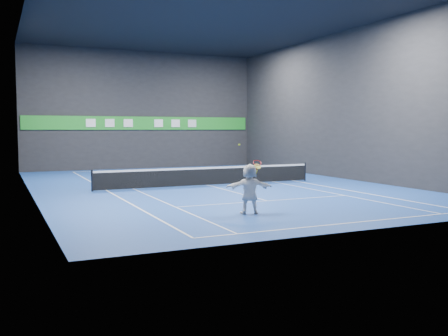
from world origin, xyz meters
name	(u,v)px	position (x,y,z in m)	size (l,w,h in m)	color
ground	(209,185)	(0.00, 0.00, 0.00)	(26.00, 26.00, 0.00)	#1B4299
ceiling	(208,16)	(0.00, 0.00, 9.00)	(26.00, 26.00, 0.00)	black
wall_back	(143,110)	(0.00, 13.00, 4.50)	(18.00, 0.10, 9.00)	#232325
wall_front	(378,81)	(0.00, -13.00, 4.50)	(18.00, 0.10, 9.00)	#232325
wall_left	(28,98)	(-9.00, 0.00, 4.50)	(0.10, 26.00, 9.00)	#232325
wall_right	(344,105)	(9.00, 0.00, 4.50)	(0.10, 26.00, 9.00)	#232325
baseline_near	(351,223)	(0.00, -11.89, 0.00)	(10.98, 0.08, 0.01)	white
baseline_far	(148,169)	(0.00, 11.89, 0.00)	(10.98, 0.08, 0.01)	white
sideline_doubles_left	(107,191)	(-5.49, 0.00, 0.00)	(0.08, 23.78, 0.01)	white
sideline_doubles_right	(295,181)	(5.49, 0.00, 0.00)	(0.08, 23.78, 0.01)	white
sideline_singles_left	(134,189)	(-4.11, 0.00, 0.00)	(0.06, 23.78, 0.01)	white
sideline_singles_right	(274,182)	(4.11, 0.00, 0.00)	(0.06, 23.78, 0.01)	white
service_line_near	(267,201)	(0.00, -6.40, 0.00)	(8.23, 0.06, 0.01)	white
service_line_far	(171,175)	(0.00, 6.40, 0.00)	(8.23, 0.06, 0.01)	white
center_service_line	(209,185)	(0.00, 0.00, 0.00)	(0.06, 12.80, 0.01)	white
player	(250,189)	(-2.17, -8.93, 0.91)	(1.68, 0.53, 1.81)	white
tennis_ball	(239,145)	(-2.48, -8.71, 2.49)	(0.07, 0.07, 0.07)	#D8F528
tennis_net	(209,176)	(0.00, 0.00, 0.54)	(12.50, 0.10, 1.07)	black
sponsor_banner	(143,123)	(0.00, 12.93, 3.50)	(17.64, 0.11, 1.00)	green
tennis_racket	(257,165)	(-1.84, -8.88, 1.76)	(0.42, 0.35, 0.63)	#B31317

